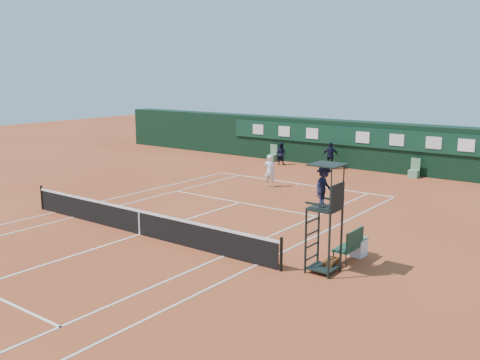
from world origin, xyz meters
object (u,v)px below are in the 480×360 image
tennis_net (139,222)px  cooler (357,246)px  player (270,171)px  player_bench (351,244)px  umpire_chair (325,195)px

tennis_net → cooler: size_ratio=20.00×
tennis_net → player: bearing=94.9°
cooler → player: (-8.55, 7.48, 0.55)m
tennis_net → player_bench: bearing=15.2°
tennis_net → player: size_ratio=7.39×
player_bench → cooler: (-0.07, 0.67, -0.27)m
cooler → player_bench: bearing=-84.2°
tennis_net → player_bench: size_ratio=10.75×
tennis_net → umpire_chair: (7.47, 0.71, 1.95)m
umpire_chair → player_bench: (0.27, 1.40, -1.86)m
player → tennis_net: bearing=76.3°
player_bench → player: (-8.62, 8.15, 0.28)m
tennis_net → player_bench: 8.02m
tennis_net → player_bench: (7.74, 2.11, 0.09)m
umpire_chair → player: (-8.35, 9.55, -1.59)m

